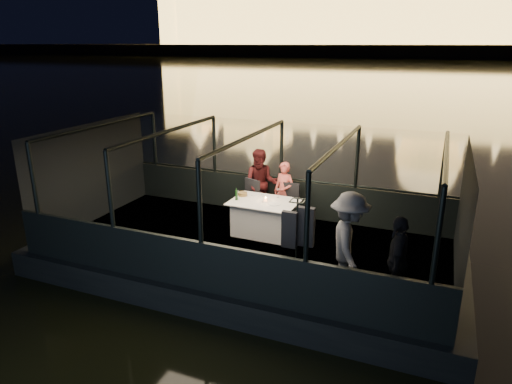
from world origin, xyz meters
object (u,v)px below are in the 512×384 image
at_px(chair_port_left, 249,204).
at_px(coat_stand, 297,240).
at_px(person_woman_coral, 284,190).
at_px(wine_bottle, 236,193).
at_px(passenger_stripe, 348,245).
at_px(dining_table_central, 264,218).
at_px(chair_port_right, 287,207).
at_px(person_man_maroon, 261,187).
at_px(passenger_dark, 398,254).

height_order(chair_port_left, coat_stand, coat_stand).
relative_size(person_woman_coral, wine_bottle, 5.27).
height_order(coat_stand, passenger_stripe, passenger_stripe).
distance_m(person_woman_coral, passenger_stripe, 3.39).
xyz_separation_m(dining_table_central, chair_port_left, (-0.58, 0.51, 0.06)).
relative_size(coat_stand, wine_bottle, 6.07).
xyz_separation_m(chair_port_left, chair_port_right, (0.89, 0.17, 0.00)).
relative_size(person_man_maroon, passenger_stripe, 0.95).
bearing_deg(passenger_stripe, chair_port_left, 32.80).
height_order(coat_stand, person_man_maroon, coat_stand).
relative_size(dining_table_central, wine_bottle, 5.37).
xyz_separation_m(chair_port_left, person_woman_coral, (0.71, 0.44, 0.30)).
distance_m(dining_table_central, coat_stand, 2.44).
relative_size(coat_stand, passenger_stripe, 0.93).
bearing_deg(person_woman_coral, chair_port_left, -133.26).
bearing_deg(person_woman_coral, passenger_dark, -28.93).
xyz_separation_m(person_man_maroon, passenger_stripe, (2.65, -2.71, 0.10)).
height_order(passenger_dark, wine_bottle, passenger_dark).
bearing_deg(wine_bottle, chair_port_right, 41.86).
bearing_deg(chair_port_right, coat_stand, -62.53).
bearing_deg(passenger_stripe, passenger_dark, -111.68).
relative_size(chair_port_right, coat_stand, 0.59).
bearing_deg(coat_stand, passenger_stripe, 14.96).
relative_size(chair_port_right, person_woman_coral, 0.68).
distance_m(chair_port_right, wine_bottle, 1.31).
bearing_deg(passenger_stripe, person_woman_coral, 19.34).
height_order(chair_port_right, person_woman_coral, person_woman_coral).
xyz_separation_m(dining_table_central, coat_stand, (1.35, -1.96, 0.51)).
distance_m(chair_port_left, person_woman_coral, 0.89).
xyz_separation_m(dining_table_central, person_man_maroon, (-0.46, 0.97, 0.36)).
relative_size(passenger_stripe, passenger_dark, 1.18).
distance_m(chair_port_right, passenger_dark, 3.66).
xyz_separation_m(dining_table_central, person_woman_coral, (0.13, 0.95, 0.36)).
bearing_deg(person_man_maroon, chair_port_left, -118.97).
bearing_deg(chair_port_right, chair_port_left, -163.36).
xyz_separation_m(person_woman_coral, person_man_maroon, (-0.59, 0.02, 0.00)).
relative_size(chair_port_left, person_man_maroon, 0.59).
bearing_deg(person_man_maroon, coat_stand, -72.72).
bearing_deg(passenger_dark, person_woman_coral, -133.74).
bearing_deg(passenger_dark, chair_port_left, -122.76).
bearing_deg(person_man_maroon, passenger_stripe, -60.14).
distance_m(person_woman_coral, person_man_maroon, 0.59).
xyz_separation_m(dining_table_central, chair_port_right, (0.31, 0.68, 0.06)).
height_order(dining_table_central, chair_port_right, chair_port_right).
bearing_deg(wine_bottle, dining_table_central, 12.62).
relative_size(dining_table_central, person_woman_coral, 1.02).
height_order(person_woman_coral, passenger_dark, passenger_dark).
relative_size(coat_stand, passenger_dark, 1.09).
height_order(chair_port_left, person_woman_coral, person_woman_coral).
distance_m(dining_table_central, person_man_maroon, 1.13).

